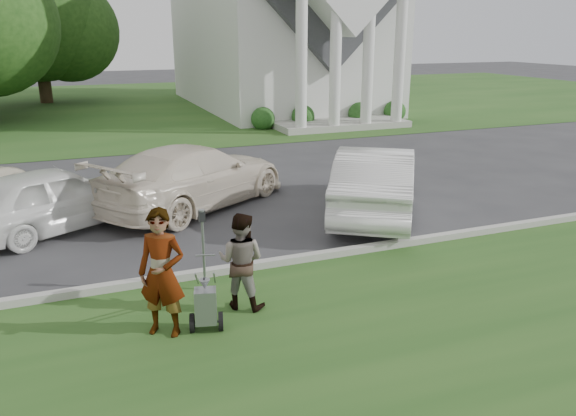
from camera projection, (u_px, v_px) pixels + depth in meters
ground at (256, 282)px, 10.04m from camera, size 120.00×120.00×0.00m
grass_strip at (327, 372)px, 7.37m from camera, size 80.00×7.00×0.01m
church_lawn at (117, 105)px, 34.03m from camera, size 80.00×30.00×0.01m
curb at (247, 267)px, 10.50m from camera, size 80.00×0.18×0.15m
church at (278, 1)px, 31.91m from camera, size 9.19×19.00×24.10m
tree_back at (37, 24)px, 33.88m from camera, size 9.61×7.60×8.89m
striping_cart at (206, 307)px, 8.30m from camera, size 0.63×1.04×0.91m
person_left at (162, 274)px, 8.05m from camera, size 0.84×0.76×1.92m
person_right at (241, 262)px, 8.91m from camera, size 0.98×0.94×1.59m
parking_meter_near at (203, 240)px, 9.46m from camera, size 0.11×0.10×1.46m
car_b at (55, 198)px, 12.49m from camera, size 4.64×3.60×1.48m
car_c at (194, 176)px, 14.16m from camera, size 5.80×4.97×1.60m
car_d at (375, 181)px, 13.60m from camera, size 4.21×5.19×1.66m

